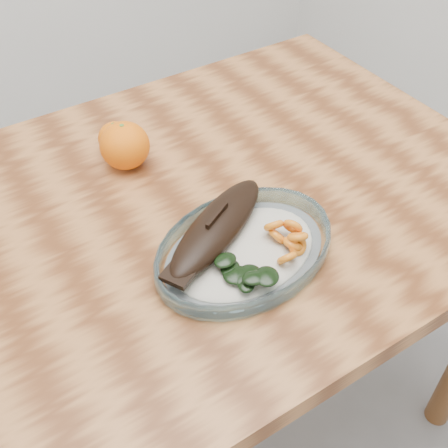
# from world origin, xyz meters

# --- Properties ---
(ground) EXTENTS (3.00, 3.00, 0.00)m
(ground) POSITION_xyz_m (0.00, 0.00, 0.00)
(ground) COLOR slate
(ground) RESTS_ON ground
(dining_table) EXTENTS (1.20, 0.80, 0.75)m
(dining_table) POSITION_xyz_m (0.00, 0.00, 0.65)
(dining_table) COLOR #603116
(dining_table) RESTS_ON ground
(plated_meal) EXTENTS (0.61, 0.61, 0.08)m
(plated_meal) POSITION_xyz_m (0.03, -0.15, 0.77)
(plated_meal) COLOR white
(plated_meal) RESTS_ON dining_table
(orange_left) EXTENTS (0.09, 0.09, 0.09)m
(orange_left) POSITION_xyz_m (-0.03, 0.15, 0.80)
(orange_left) COLOR #FF6205
(orange_left) RESTS_ON dining_table
(orange_right) EXTENTS (0.06, 0.06, 0.06)m
(orange_right) POSITION_xyz_m (-0.02, 0.20, 0.78)
(orange_right) COLOR #FF6205
(orange_right) RESTS_ON dining_table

